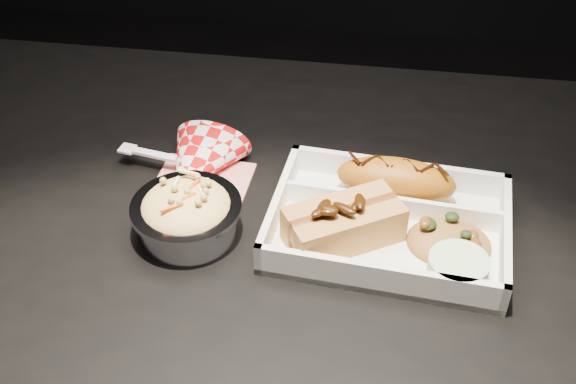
# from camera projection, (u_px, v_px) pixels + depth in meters

# --- Properties ---
(dining_table) EXTENTS (1.20, 0.80, 0.75)m
(dining_table) POSITION_uv_depth(u_px,v_px,m) (290.00, 304.00, 0.83)
(dining_table) COLOR black
(dining_table) RESTS_ON ground
(food_tray) EXTENTS (0.26, 0.20, 0.04)m
(food_tray) POSITION_uv_depth(u_px,v_px,m) (388.00, 227.00, 0.78)
(food_tray) COLOR white
(food_tray) RESTS_ON dining_table
(fried_pastry) EXTENTS (0.14, 0.06, 0.05)m
(fried_pastry) POSITION_uv_depth(u_px,v_px,m) (396.00, 180.00, 0.80)
(fried_pastry) COLOR #A35910
(fried_pastry) RESTS_ON food_tray
(hotdog) EXTENTS (0.13, 0.11, 0.06)m
(hotdog) POSITION_uv_depth(u_px,v_px,m) (344.00, 221.00, 0.75)
(hotdog) COLOR #C38642
(hotdog) RESTS_ON food_tray
(fried_rice_mound) EXTENTS (0.09, 0.08, 0.03)m
(fried_rice_mound) POSITION_uv_depth(u_px,v_px,m) (450.00, 235.00, 0.75)
(fried_rice_mound) COLOR #A66C30
(fried_rice_mound) RESTS_ON food_tray
(cupcake_liner) EXTENTS (0.06, 0.06, 0.03)m
(cupcake_liner) POSITION_uv_depth(u_px,v_px,m) (457.00, 270.00, 0.71)
(cupcake_liner) COLOR beige
(cupcake_liner) RESTS_ON food_tray
(foil_coleslaw_cup) EXTENTS (0.12, 0.12, 0.07)m
(foil_coleslaw_cup) POSITION_uv_depth(u_px,v_px,m) (187.00, 212.00, 0.77)
(foil_coleslaw_cup) COLOR silver
(foil_coleslaw_cup) RESTS_ON dining_table
(napkin_fork) EXTENTS (0.17, 0.13, 0.10)m
(napkin_fork) POSITION_uv_depth(u_px,v_px,m) (196.00, 166.00, 0.85)
(napkin_fork) COLOR red
(napkin_fork) RESTS_ON dining_table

